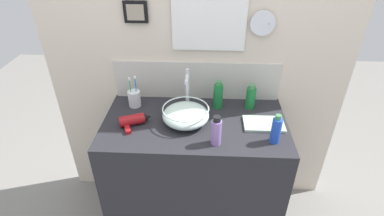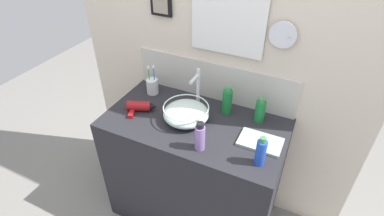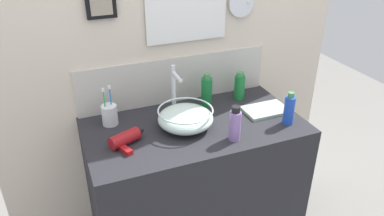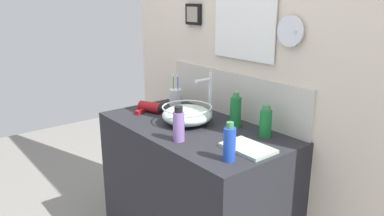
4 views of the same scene
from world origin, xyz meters
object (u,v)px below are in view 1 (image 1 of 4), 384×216
toothbrush_cup (134,98)px  lotion_bottle (276,130)px  faucet (187,87)px  shampoo_bottle (216,131)px  soap_dispenser (218,96)px  spray_bottle (251,97)px  glass_bowl_sink (186,115)px  hair_drier (134,120)px  hand_towel (264,124)px

toothbrush_cup → lotion_bottle: size_ratio=1.20×
faucet → shampoo_bottle: faucet is taller
soap_dispenser → spray_bottle: size_ratio=1.15×
spray_bottle → shampoo_bottle: bearing=-121.1°
toothbrush_cup → glass_bowl_sink: bearing=-26.6°
spray_bottle → glass_bowl_sink: bearing=-155.2°
spray_bottle → lotion_bottle: bearing=-74.4°
soap_dispenser → spray_bottle: 0.21m
glass_bowl_sink → faucet: 0.19m
glass_bowl_sink → hair_drier: glass_bowl_sink is taller
lotion_bottle → hand_towel: bearing=102.4°
toothbrush_cup → spray_bottle: 0.75m
toothbrush_cup → spray_bottle: size_ratio=1.26×
spray_bottle → hand_towel: bearing=-71.9°
hair_drier → spray_bottle: spray_bottle is taller
shampoo_bottle → hand_towel: shampoo_bottle is taller
soap_dispenser → shampoo_bottle: bearing=-92.8°
hand_towel → shampoo_bottle: bearing=-147.6°
faucet → spray_bottle: 0.41m
spray_bottle → hand_towel: size_ratio=0.70×
faucet → soap_dispenser: size_ratio=1.42×
glass_bowl_sink → soap_dispenser: size_ratio=1.46×
hand_towel → faucet: bearing=160.6°
spray_bottle → soap_dispenser: bearing=-178.7°
glass_bowl_sink → faucet: size_ratio=1.03×
faucet → soap_dispenser: (0.19, 0.02, -0.07)m
shampoo_bottle → lotion_bottle: same height
glass_bowl_sink → hand_towel: 0.47m
faucet → hair_drier: size_ratio=1.37×
hair_drier → shampoo_bottle: shampoo_bottle is taller
glass_bowl_sink → soap_dispenser: (0.19, 0.18, 0.03)m
hair_drier → spray_bottle: (0.71, 0.22, 0.05)m
glass_bowl_sink → shampoo_bottle: shampoo_bottle is taller
hair_drier → glass_bowl_sink: bearing=6.9°
soap_dispenser → spray_bottle: (0.21, 0.00, -0.01)m
hair_drier → soap_dispenser: 0.55m
shampoo_bottle → hair_drier: bearing=162.5°
hand_towel → soap_dispenser: bearing=145.4°
faucet → hair_drier: (-0.30, -0.20, -0.13)m
glass_bowl_sink → shampoo_bottle: 0.26m
hair_drier → hand_towel: (0.77, 0.03, -0.02)m
spray_bottle → hand_towel: (0.06, -0.19, -0.07)m
faucet → spray_bottle: faucet is taller
hair_drier → hand_towel: 0.77m
spray_bottle → faucet: bearing=-176.1°
faucet → soap_dispenser: faucet is taller
shampoo_bottle → spray_bottle: size_ratio=1.06×
toothbrush_cup → spray_bottle: (0.75, 0.01, 0.02)m
faucet → shampoo_bottle: (0.18, -0.35, -0.07)m
shampoo_bottle → spray_bottle: (0.23, 0.37, -0.00)m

